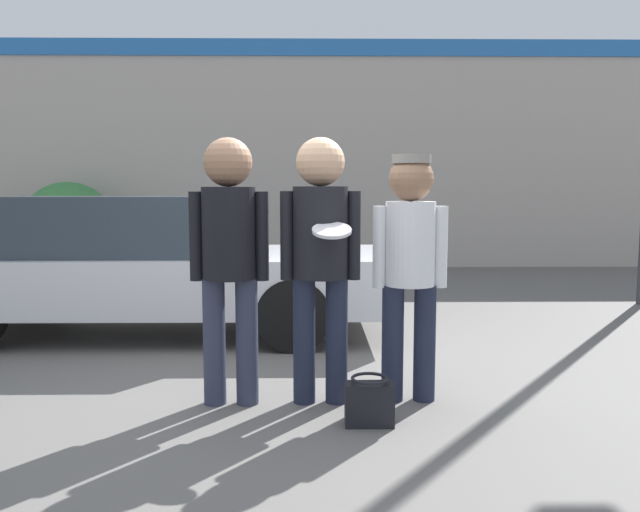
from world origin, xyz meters
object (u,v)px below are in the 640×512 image
person_right (410,255)px  shrub (69,228)px  handbag (369,402)px  parked_car_near (149,264)px  person_left (229,245)px  person_middle_with_frisbee (321,244)px

person_right → shrub: size_ratio=1.05×
person_right → handbag: (-0.31, -0.46, -0.86)m
parked_car_near → person_left: bearing=-63.0°
person_left → person_middle_with_frisbee: person_middle_with_frisbee is taller
person_left → person_middle_with_frisbee: bearing=1.7°
person_left → shrub: bearing=118.6°
person_middle_with_frisbee → person_right: person_middle_with_frisbee is taller
person_right → handbag: 1.03m
person_right → parked_car_near: (-2.32, 2.11, -0.30)m
person_left → person_middle_with_frisbee: 0.61m
person_left → shrub: size_ratio=1.12×
person_middle_with_frisbee → parked_car_near: 2.77m
shrub → handbag: (4.55, -7.08, -0.65)m
parked_car_near → shrub: (-2.54, 4.51, 0.09)m
person_left → person_right: size_ratio=1.06×
person_left → handbag: 1.36m
person_left → parked_car_near: bearing=117.0°
person_right → handbag: size_ratio=5.49×
person_middle_with_frisbee → handbag: 1.07m
shrub → handbag: bearing=-57.3°
person_middle_with_frisbee → person_right: bearing=3.4°
person_right → parked_car_near: size_ratio=0.36×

